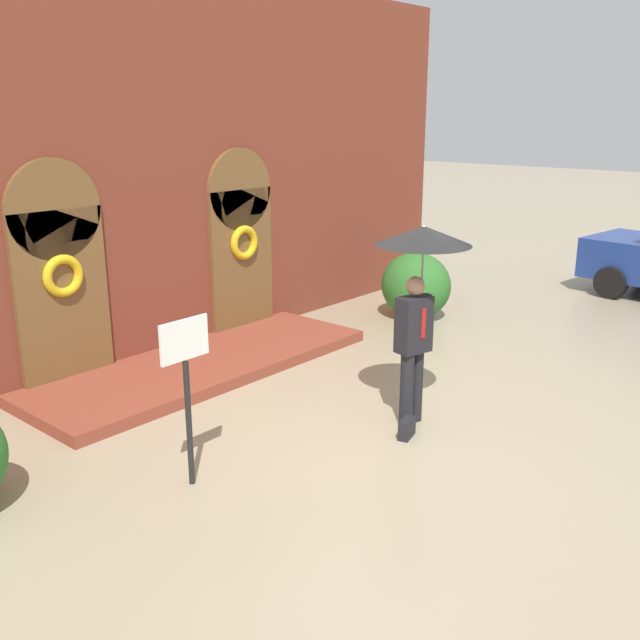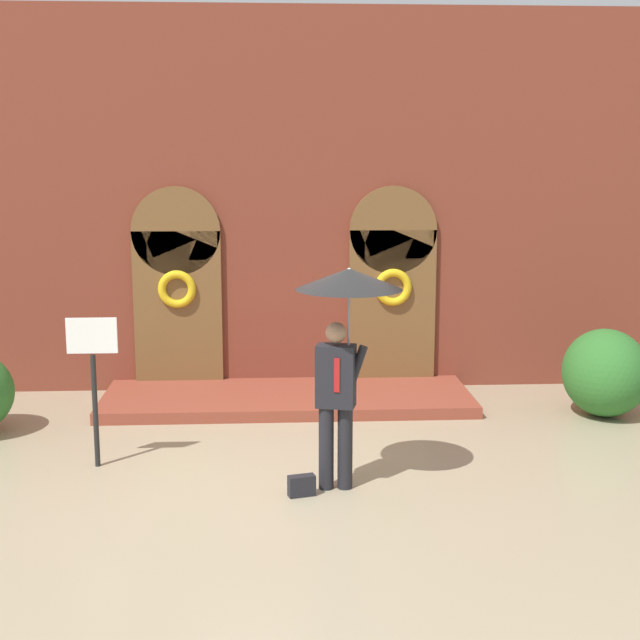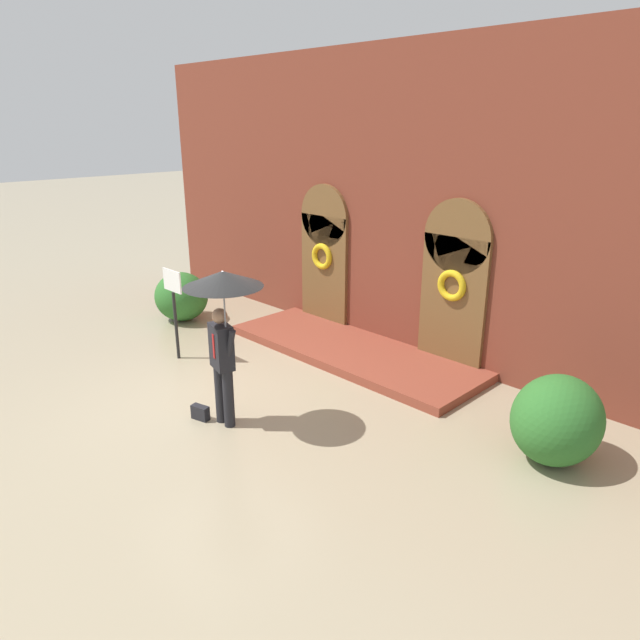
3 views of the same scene
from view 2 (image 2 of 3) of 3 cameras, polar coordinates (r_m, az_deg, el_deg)
name	(u,v)px [view 2 (image 2 of 3)]	position (r m, az deg, el deg)	size (l,w,h in m)	color
ground_plane	(293,481)	(9.85, -1.73, -10.27)	(80.00, 80.00, 0.00)	tan
building_facade	(285,210)	(13.38, -2.27, 7.02)	(14.00, 2.30, 5.60)	brown
person_with_umbrella	(346,311)	(9.15, 1.65, 0.55)	(1.10, 1.10, 2.36)	black
handbag	(302,486)	(9.41, -1.18, -10.56)	(0.28, 0.12, 0.22)	black
sign_post	(93,367)	(10.28, -14.31, -2.92)	(0.56, 0.06, 1.72)	black
shrub_right	(605,373)	(12.67, 17.79, -3.23)	(1.13, 1.29, 1.19)	#2D6B28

